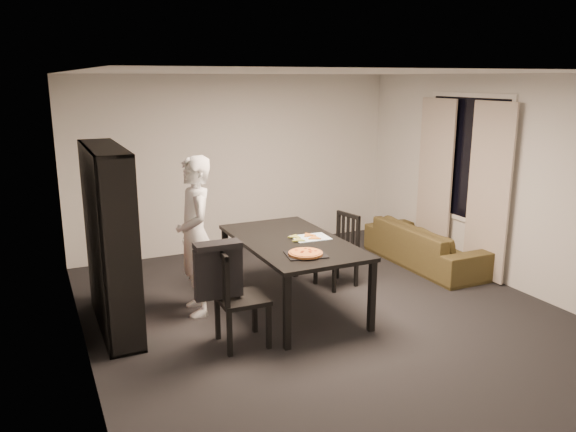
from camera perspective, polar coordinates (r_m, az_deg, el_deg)
name	(u,v)px	position (r m, az deg, el deg)	size (l,w,h in m)	color
room	(325,198)	(6.00, 3.76, 1.81)	(5.01, 5.51, 2.61)	black
window_pane	(467,159)	(7.89, 17.72, 5.58)	(0.02, 1.40, 1.60)	black
window_frame	(467,159)	(7.89, 17.70, 5.58)	(0.03, 1.52, 1.72)	white
curtain_left	(489,192)	(7.52, 19.71, 2.33)	(0.03, 0.70, 2.25)	#B8AB9D
curtain_right	(435,179)	(8.28, 14.69, 3.69)	(0.03, 0.70, 2.25)	#B8AB9D
bookshelf	(110,239)	(6.00, -17.62, -2.27)	(0.35, 1.50, 1.90)	black
dining_table	(292,246)	(6.25, 0.39, -3.08)	(1.06, 1.91, 0.80)	black
chair_left	(233,291)	(5.44, -5.65, -7.61)	(0.47, 0.47, 0.99)	black
chair_right	(342,245)	(7.06, 5.46, -2.91)	(0.50, 0.50, 0.91)	black
draped_jacket	(218,268)	(5.32, -7.10, -5.27)	(0.46, 0.20, 0.55)	black
person	(195,236)	(6.17, -9.38, -2.04)	(0.64, 0.42, 1.75)	white
baking_tray	(306,254)	(5.72, 1.83, -3.93)	(0.40, 0.32, 0.01)	black
pepperoni_pizza	(305,253)	(5.69, 1.79, -3.79)	(0.35, 0.35, 0.03)	#98572C
kitchen_towel	(311,238)	(6.32, 2.34, -2.21)	(0.40, 0.30, 0.01)	white
pizza_slices	(304,237)	(6.28, 1.61, -2.18)	(0.37, 0.31, 0.01)	gold
sofa	(425,245)	(8.06, 13.79, -2.84)	(1.96, 0.76, 0.57)	#3A2C17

